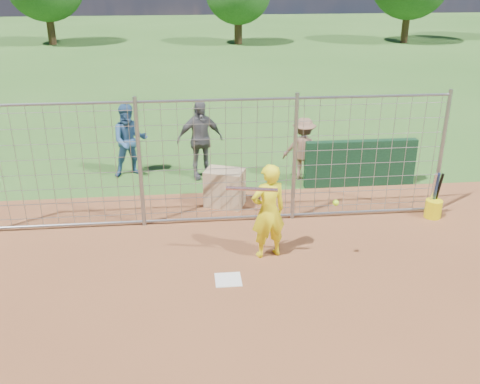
{
  "coord_description": "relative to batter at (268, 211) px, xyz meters",
  "views": [
    {
      "loc": [
        -0.58,
        -7.72,
        4.81
      ],
      "look_at": [
        0.3,
        0.8,
        1.15
      ],
      "focal_mm": 40.0,
      "sensor_mm": 36.0,
      "label": 1
    }
  ],
  "objects": [
    {
      "name": "ground",
      "position": [
        -0.77,
        -0.56,
        -0.87
      ],
      "size": [
        100.0,
        100.0,
        0.0
      ],
      "primitive_type": "plane",
      "color": "#2D591E",
      "rests_on": "ground"
    },
    {
      "name": "bystander_a",
      "position": [
        -2.73,
        4.25,
        0.02
      ],
      "size": [
        0.99,
        0.85,
        1.79
      ],
      "primitive_type": "imported",
      "rotation": [
        0.0,
        0.0,
        0.22
      ],
      "color": "#294F7D",
      "rests_on": "ground"
    },
    {
      "name": "equipment_bin",
      "position": [
        -0.59,
        2.25,
        -0.47
      ],
      "size": [
        0.94,
        0.8,
        0.8
      ],
      "primitive_type": "cube",
      "rotation": [
        0.0,
        0.0,
        -0.36
      ],
      "color": "tan",
      "rests_on": "ground"
    },
    {
      "name": "bystander_b",
      "position": [
        -1.05,
        3.96,
        0.09
      ],
      "size": [
        1.19,
        0.7,
        1.91
      ],
      "primitive_type": "imported",
      "rotation": [
        0.0,
        0.0,
        0.22
      ],
      "color": "#4E4F53",
      "rests_on": "ground"
    },
    {
      "name": "batter",
      "position": [
        0.0,
        0.0,
        0.0
      ],
      "size": [
        0.72,
        0.57,
        1.74
      ],
      "primitive_type": "imported",
      "rotation": [
        0.0,
        0.0,
        3.41
      ],
      "color": "#FEF216",
      "rests_on": "ground"
    },
    {
      "name": "bystander_c",
      "position": [
        1.4,
        3.61,
        -0.11
      ],
      "size": [
        1.08,
        0.78,
        1.51
      ],
      "primitive_type": "imported",
      "rotation": [
        0.0,
        0.0,
        2.9
      ],
      "color": "brown",
      "rests_on": "ground"
    },
    {
      "name": "bucket_with_bats",
      "position": [
        3.62,
        1.2,
        -0.62
      ],
      "size": [
        0.34,
        0.34,
        0.98
      ],
      "color": "yellow",
      "rests_on": "ground"
    },
    {
      "name": "backstop_fence",
      "position": [
        -0.77,
        1.44,
        0.39
      ],
      "size": [
        9.08,
        0.08,
        2.6
      ],
      "color": "gray",
      "rests_on": "ground"
    },
    {
      "name": "dugout_wall",
      "position": [
        2.63,
        3.04,
        -0.32
      ],
      "size": [
        2.6,
        0.2,
        1.1
      ],
      "primitive_type": "cube",
      "color": "#11381E",
      "rests_on": "ground"
    },
    {
      "name": "home_plate",
      "position": [
        -0.77,
        -0.76,
        -0.86
      ],
      "size": [
        0.43,
        0.43,
        0.02
      ],
      "primitive_type": "cube",
      "color": "silver",
      "rests_on": "ground"
    },
    {
      "name": "equipment_in_play",
      "position": [
        0.02,
        -0.26,
        0.47
      ],
      "size": [
        1.87,
        0.35,
        0.32
      ],
      "color": "silver",
      "rests_on": "ground"
    }
  ]
}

